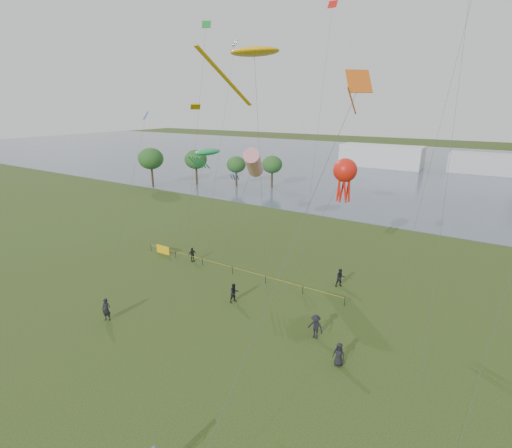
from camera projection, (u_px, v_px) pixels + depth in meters
The scene contains 18 objects.
ground_plane at pixel (169, 390), 22.68m from camera, with size 400.00×400.00×0.00m, color #223511.
lake at pixel (428, 168), 103.15m from camera, with size 400.00×120.00×0.08m, color #515E6F.
pavilion_left at pixel (381, 156), 104.32m from camera, with size 22.00×8.00×6.00m, color silver.
pavilion_right at pixel (488, 164), 93.66m from camera, with size 18.00×7.00×5.00m, color silver.
trees at pixel (201, 161), 78.30m from camera, with size 26.68×17.67×8.20m.
fence at pixel (188, 257), 41.30m from camera, with size 24.07×0.07×1.05m.
spectator_a at pixel (234, 293), 32.62m from camera, with size 0.86×0.67×1.76m, color black.
spectator_b at pixel (315, 327), 27.52m from camera, with size 1.24×0.71×1.92m, color black.
spectator_c at pixel (192, 255), 41.17m from camera, with size 0.96×0.40×1.63m, color black.
spectator_d at pixel (339, 354), 24.65m from camera, with size 0.82×0.53×1.67m, color black.
spectator_f at pixel (106, 310), 29.83m from camera, with size 0.70×0.46×1.91m, color black.
spectator_g at pixel (340, 278), 35.40m from camera, with size 0.89×0.70×1.84m, color black.
kite_stingray at pixel (254, 53), 31.90m from camera, with size 5.81×9.95×21.43m.
kite_windsock at pixel (253, 163), 42.43m from camera, with size 4.28×8.41×12.29m.
kite_creature at pixel (207, 152), 42.41m from camera, with size 2.11×9.75×11.93m.
kite_octopus at pixel (345, 171), 33.40m from camera, with size 4.34×7.23×12.15m.
kite_delta at pixel (350, 103), 19.15m from camera, with size 2.66×14.44×18.46m.
small_kites at pixel (312, 26), 30.90m from camera, with size 33.17×16.71×13.12m.
Camera 1 is at (14.39, -12.76, 16.65)m, focal length 26.00 mm.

